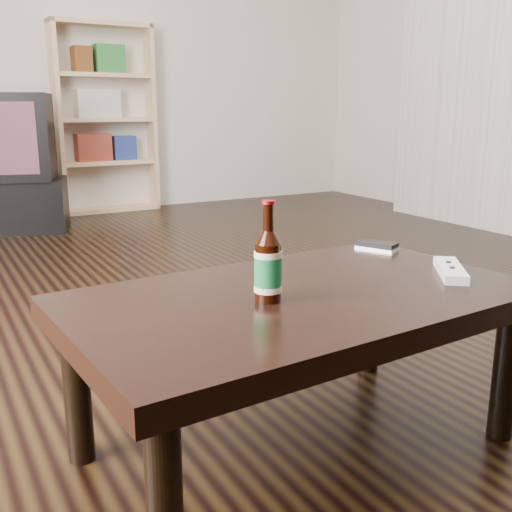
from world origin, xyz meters
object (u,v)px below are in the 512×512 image
bookshelf (100,116)px  beer_bottle (268,266)px  coffee_table (300,314)px  remote (450,270)px  phone (377,246)px

bookshelf → beer_bottle: 3.86m
bookshelf → coffee_table: bearing=-100.8°
bookshelf → beer_bottle: bearing=-102.2°
bookshelf → remote: size_ratio=7.36×
bookshelf → phone: (-0.14, -3.52, -0.34)m
bookshelf → phone: size_ratio=10.76×
bookshelf → beer_bottle: (-0.68, -3.79, -0.28)m
beer_bottle → phone: size_ratio=1.66×
coffee_table → beer_bottle: 0.16m
bookshelf → remote: bearing=-94.5°
bookshelf → remote: (-0.17, -3.83, -0.34)m
bookshelf → phone: bookshelf is taller
coffee_table → remote: (0.42, -0.06, 0.06)m
beer_bottle → remote: 0.52m
bookshelf → coffee_table: 3.84m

